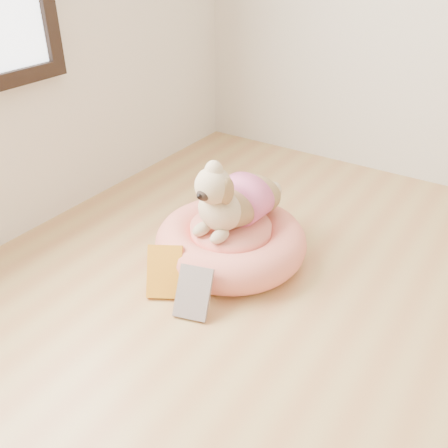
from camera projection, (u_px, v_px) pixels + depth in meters
The scene contains 4 objects.
pet_bed at pixel (231, 242), 2.02m from camera, with size 0.61×0.61×0.16m.
dog at pixel (234, 187), 1.92m from camera, with size 0.30×0.43×0.31m, color brown, non-canonical shape.
book_yellow at pixel (165, 271), 1.83m from camera, with size 0.13×0.02×0.19m, color yellow.
book_white at pixel (193, 293), 1.74m from camera, with size 0.12×0.02×0.18m, color white.
Camera 1 is at (-0.22, -0.36, 1.18)m, focal length 40.00 mm.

